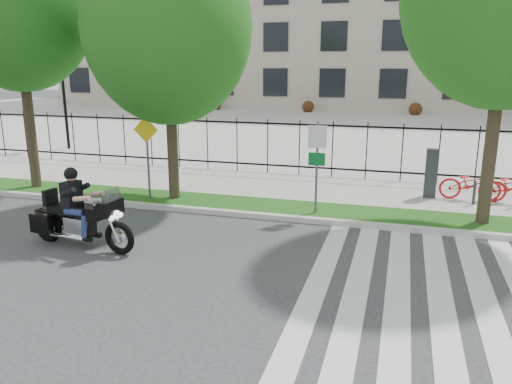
# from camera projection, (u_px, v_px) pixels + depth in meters

# --- Properties ---
(ground) EXTENTS (120.00, 120.00, 0.00)m
(ground) POSITION_uv_depth(u_px,v_px,m) (204.00, 278.00, 9.90)
(ground) COLOR #323235
(ground) RESTS_ON ground
(curb) EXTENTS (60.00, 0.20, 0.15)m
(curb) POSITION_uv_depth(u_px,v_px,m) (261.00, 216.00, 13.69)
(curb) COLOR beige
(curb) RESTS_ON ground
(grass_verge) EXTENTS (60.00, 1.50, 0.15)m
(grass_verge) POSITION_uv_depth(u_px,v_px,m) (269.00, 207.00, 14.48)
(grass_verge) COLOR #205415
(grass_verge) RESTS_ON ground
(sidewalk) EXTENTS (60.00, 3.50, 0.15)m
(sidewalk) POSITION_uv_depth(u_px,v_px,m) (288.00, 188.00, 16.80)
(sidewalk) COLOR #A7A59D
(sidewalk) RESTS_ON ground
(plaza) EXTENTS (80.00, 34.00, 0.10)m
(plaza) POSITION_uv_depth(u_px,v_px,m) (347.00, 127.00, 33.10)
(plaza) COLOR #A7A59D
(plaza) RESTS_ON ground
(crosswalk_stripes) EXTENTS (5.70, 8.00, 0.01)m
(crosswalk_stripes) POSITION_uv_depth(u_px,v_px,m) (465.00, 311.00, 8.57)
(crosswalk_stripes) COLOR silver
(crosswalk_stripes) RESTS_ON ground
(iron_fence) EXTENTS (30.00, 0.06, 2.00)m
(iron_fence) POSITION_uv_depth(u_px,v_px,m) (299.00, 148.00, 18.15)
(iron_fence) COLOR black
(iron_fence) RESTS_ON sidewalk
(office_building) EXTENTS (60.00, 21.90, 20.15)m
(office_building) POSITION_uv_depth(u_px,v_px,m) (375.00, 2.00, 49.10)
(office_building) COLOR #A99D89
(office_building) RESTS_ON ground
(lamp_post_left) EXTENTS (1.06, 0.70, 4.25)m
(lamp_post_left) POSITION_uv_depth(u_px,v_px,m) (63.00, 83.00, 23.53)
(lamp_post_left) COLOR black
(lamp_post_left) RESTS_ON ground
(street_tree_0) EXTENTS (4.58, 4.58, 8.35)m
(street_tree_0) POSITION_uv_depth(u_px,v_px,m) (16.00, 5.00, 15.24)
(street_tree_0) COLOR #37271E
(street_tree_0) RESTS_ON grass_verge
(street_tree_1) EXTENTS (4.79, 4.79, 7.74)m
(street_tree_1) POSITION_uv_depth(u_px,v_px,m) (167.00, 27.00, 14.03)
(street_tree_1) COLOR #37271E
(street_tree_1) RESTS_ON grass_verge
(sign_pole_regulatory) EXTENTS (0.50, 0.09, 2.50)m
(sign_pole_regulatory) POSITION_uv_depth(u_px,v_px,m) (317.00, 156.00, 13.33)
(sign_pole_regulatory) COLOR #59595B
(sign_pole_regulatory) RESTS_ON grass_verge
(sign_pole_warning) EXTENTS (0.78, 0.09, 2.49)m
(sign_pole_warning) POSITION_uv_depth(u_px,v_px,m) (147.00, 147.00, 14.72)
(sign_pole_warning) COLOR #59595B
(sign_pole_warning) RESTS_ON grass_verge
(motorcycle_rider) EXTENTS (2.92, 1.02, 2.26)m
(motorcycle_rider) POSITION_uv_depth(u_px,v_px,m) (80.00, 216.00, 11.40)
(motorcycle_rider) COLOR black
(motorcycle_rider) RESTS_ON ground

